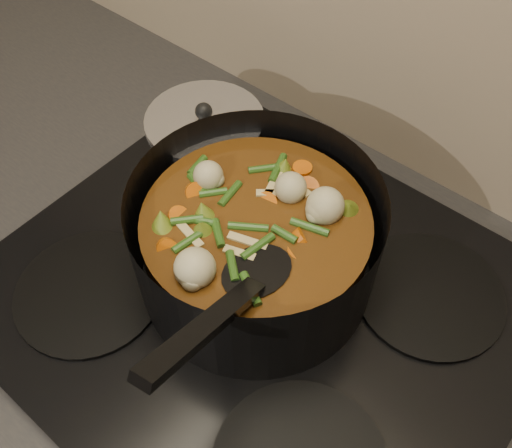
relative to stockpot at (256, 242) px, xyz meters
The scene contains 4 objects.
counter 0.54m from the stockpot, 43.55° to the right, with size 2.64×0.64×0.91m.
stovetop 0.08m from the stockpot, 43.55° to the right, with size 0.62×0.54×0.03m.
stockpot is the anchor object (origin of this frame).
saucepan 0.18m from the stockpot, 151.10° to the left, with size 0.16×0.16×0.13m.
Camera 1 is at (0.23, 1.65, 1.53)m, focal length 40.00 mm.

